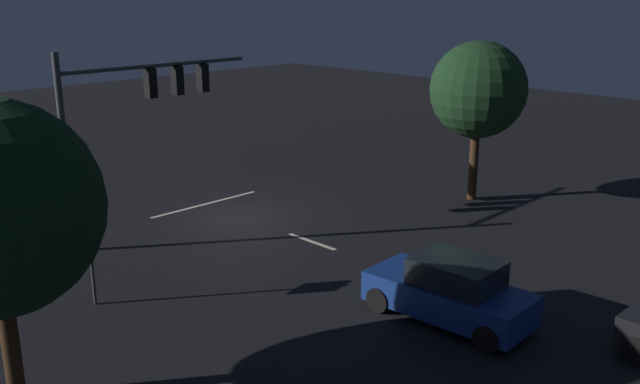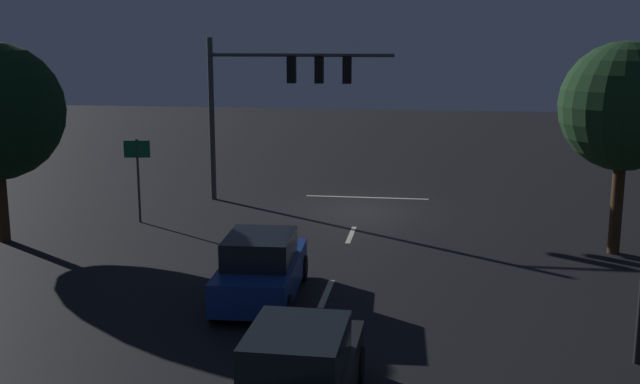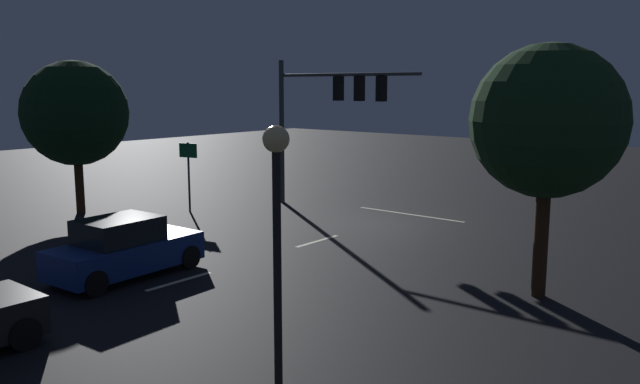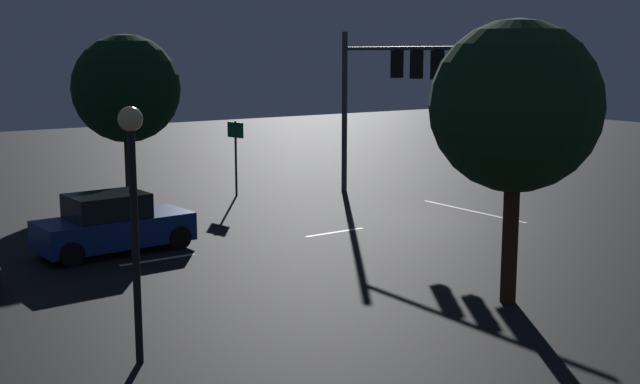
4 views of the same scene
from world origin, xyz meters
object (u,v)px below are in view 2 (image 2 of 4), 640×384
Objects in this scene: route_sign at (138,163)px; tree_left_near at (624,107)px; traffic_signal_assembly at (277,86)px; car_approaching at (261,269)px; car_distant at (299,376)px.

tree_left_near reaches higher than route_sign.
traffic_signal_assembly is 12.29m from car_approaching.
car_approaching is 1.01× the size of car_distant.
traffic_signal_assembly reaches higher than route_sign.
car_approaching is 9.58m from route_sign.
car_approaching is (-1.89, 11.55, -3.77)m from traffic_signal_assembly.
route_sign is 0.47× the size of tree_left_near.
car_approaching is 0.70× the size of tree_left_near.
route_sign reaches higher than car_distant.
route_sign is 15.95m from tree_left_near.
car_approaching and car_distant have the same top height.
car_distant is at bearing 102.48° from traffic_signal_assembly.
traffic_signal_assembly is at bearing -80.69° from car_approaching.
car_distant is (-3.88, 17.51, -3.77)m from traffic_signal_assembly.
tree_left_near is at bearing -149.70° from car_approaching.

